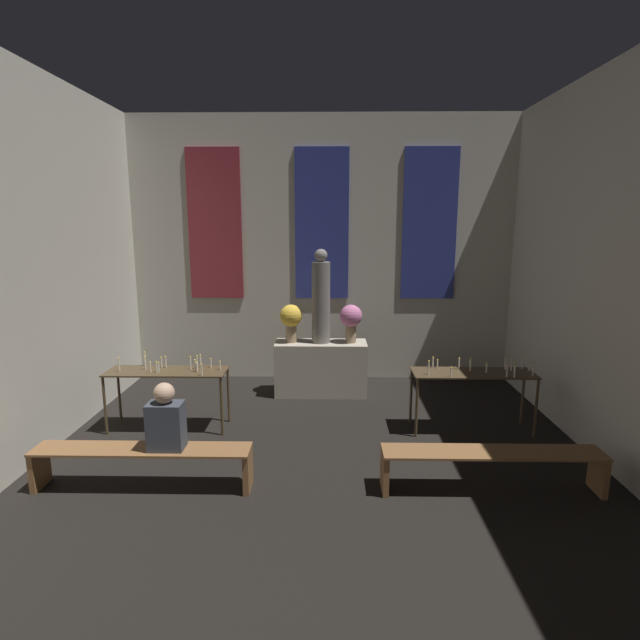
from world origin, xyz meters
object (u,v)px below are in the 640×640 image
(candle_rack_right, at_px, (473,378))
(pew_back_left, at_px, (142,458))
(altar, at_px, (321,368))
(flower_vase_right, at_px, (351,319))
(pew_back_right, at_px, (492,461))
(candle_rack_left, at_px, (168,376))
(flower_vase_left, at_px, (291,319))
(person_seated, at_px, (166,420))
(statue, at_px, (321,299))

(candle_rack_right, bearing_deg, pew_back_left, -157.93)
(altar, xyz_separation_m, candle_rack_right, (2.04, -1.43, 0.30))
(altar, relative_size, flower_vase_right, 2.40)
(pew_back_left, relative_size, pew_back_right, 1.00)
(candle_rack_right, bearing_deg, altar, 145.00)
(pew_back_right, bearing_deg, flower_vase_right, 114.07)
(candle_rack_left, bearing_deg, pew_back_right, -22.15)
(altar, xyz_separation_m, flower_vase_left, (-0.48, -0.00, 0.81))
(pew_back_right, relative_size, person_seated, 3.19)
(candle_rack_left, distance_m, pew_back_left, 1.63)
(statue, relative_size, person_seated, 2.10)
(statue, xyz_separation_m, candle_rack_left, (-2.03, -1.43, -0.83))
(pew_back_right, bearing_deg, pew_back_left, 180.00)
(altar, distance_m, candle_rack_left, 2.50)
(candle_rack_left, relative_size, person_seated, 2.24)
(altar, xyz_separation_m, statue, (0.00, 0.00, 1.13))
(flower_vase_left, relative_size, candle_rack_right, 0.38)
(flower_vase_right, height_order, candle_rack_right, flower_vase_right)
(statue, height_order, candle_rack_left, statue)
(pew_back_left, bearing_deg, person_seated, 0.00)
(flower_vase_right, bearing_deg, candle_rack_left, -150.28)
(altar, relative_size, pew_back_left, 0.65)
(flower_vase_right, height_order, pew_back_right, flower_vase_right)
(statue, height_order, flower_vase_left, statue)
(statue, distance_m, person_seated, 3.46)
(candle_rack_left, relative_size, candle_rack_right, 1.00)
(candle_rack_right, bearing_deg, flower_vase_right, 137.59)
(flower_vase_left, height_order, candle_rack_right, flower_vase_left)
(altar, height_order, flower_vase_left, flower_vase_left)
(candle_rack_right, distance_m, pew_back_right, 1.63)
(altar, bearing_deg, flower_vase_left, -180.00)
(flower_vase_left, relative_size, pew_back_right, 0.27)
(flower_vase_right, bearing_deg, candle_rack_right, -42.41)
(altar, distance_m, person_seated, 3.38)
(pew_back_left, distance_m, pew_back_right, 3.63)
(candle_rack_left, height_order, pew_back_left, candle_rack_left)
(candle_rack_left, xyz_separation_m, pew_back_left, (0.21, -1.56, -0.39))
(altar, relative_size, flower_vase_left, 2.40)
(altar, distance_m, candle_rack_right, 2.51)
(statue, relative_size, flower_vase_left, 2.44)
(statue, height_order, candle_rack_right, statue)
(candle_rack_right, height_order, pew_back_right, candle_rack_right)
(pew_back_right, height_order, person_seated, person_seated)
(altar, height_order, candle_rack_right, candle_rack_right)
(flower_vase_right, distance_m, person_seated, 3.64)
(altar, height_order, statue, statue)
(candle_rack_right, xyz_separation_m, pew_back_right, (-0.23, -1.56, -0.39))
(pew_back_left, bearing_deg, flower_vase_left, 65.93)
(candle_rack_right, distance_m, person_seated, 3.91)
(candle_rack_left, distance_m, candle_rack_right, 4.07)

